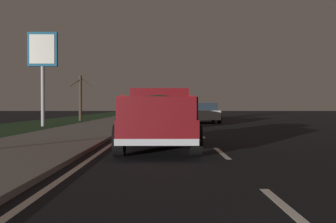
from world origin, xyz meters
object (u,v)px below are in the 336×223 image
sedan_red (201,111)px  bare_tree_far (80,96)px  pickup_truck (159,116)px  gas_price_sign (43,56)px  sedan_black (161,115)px  sedan_silver (205,113)px

sedan_red → bare_tree_far: (-3.63, 11.03, 1.38)m
pickup_truck → sedan_red: size_ratio=1.23×
gas_price_sign → sedan_black: bearing=-101.9°
gas_price_sign → bare_tree_far: (8.80, -0.35, -2.34)m
sedan_red → sedan_black: 14.53m
sedan_black → bare_tree_far: size_ratio=1.09×
pickup_truck → sedan_silver: bearing=-10.7°
bare_tree_far → pickup_truck: bearing=-160.5°
sedan_red → sedan_silver: (-7.39, 0.33, 0.00)m
pickup_truck → sedan_silver: 17.57m
sedan_black → sedan_silver: size_ratio=1.00×
sedan_red → gas_price_sign: gas_price_sign is taller
sedan_black → gas_price_sign: bearing=78.1°
sedan_red → gas_price_sign: (-12.43, 11.38, 3.73)m
sedan_red → gas_price_sign: bearing=137.5°
gas_price_sign → bare_tree_far: size_ratio=1.48×
pickup_truck → gas_price_sign: (12.23, 7.78, 3.53)m
sedan_black → gas_price_sign: 8.70m
pickup_truck → sedan_silver: size_ratio=1.22×
sedan_black → bare_tree_far: (10.42, 7.34, 1.38)m
sedan_red → bare_tree_far: size_ratio=1.08×
pickup_truck → sedan_red: 24.92m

